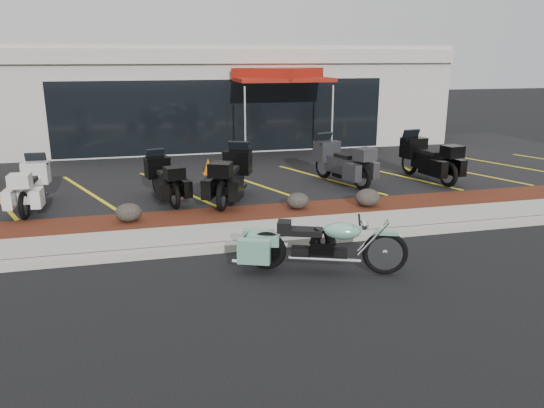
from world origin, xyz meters
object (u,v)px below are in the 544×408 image
object	(u,v)px
traffic_cone	(208,166)
popup_canopy	(278,76)
hero_cruiser	(385,247)
touring_white	(38,177)

from	to	relation	value
traffic_cone	popup_canopy	size ratio (longest dim) A/B	0.11
hero_cruiser	popup_canopy	distance (m)	11.41
touring_white	traffic_cone	distance (m)	4.94
hero_cruiser	popup_canopy	size ratio (longest dim) A/B	0.67
touring_white	traffic_cone	world-z (taller)	touring_white
traffic_cone	popup_canopy	xyz separation A→B (m)	(2.98, 3.03, 2.53)
traffic_cone	hero_cruiser	bearing A→B (deg)	-76.45
popup_canopy	touring_white	bearing A→B (deg)	-168.67
popup_canopy	traffic_cone	bearing A→B (deg)	-158.17
touring_white	traffic_cone	bearing A→B (deg)	-61.35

